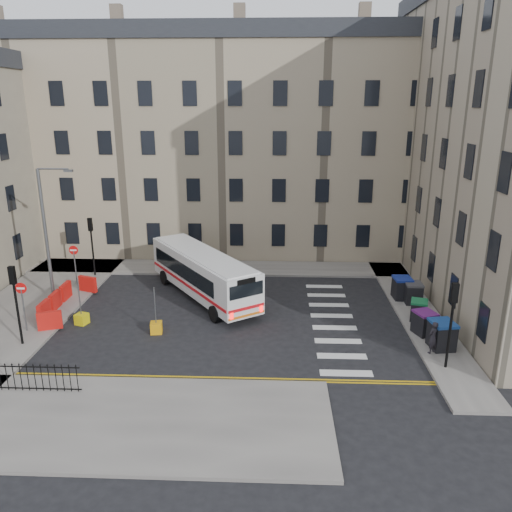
# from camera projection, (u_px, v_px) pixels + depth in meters

# --- Properties ---
(ground) EXTENTS (120.00, 120.00, 0.00)m
(ground) POSITION_uv_depth(u_px,v_px,m) (262.00, 317.00, 28.56)
(ground) COLOR black
(ground) RESTS_ON ground
(pavement_north) EXTENTS (36.00, 3.20, 0.15)m
(pavement_north) POSITION_uv_depth(u_px,v_px,m) (185.00, 267.00, 36.98)
(pavement_north) COLOR slate
(pavement_north) RESTS_ON ground
(pavement_east) EXTENTS (2.40, 26.00, 0.15)m
(pavement_east) POSITION_uv_depth(u_px,v_px,m) (404.00, 293.00, 32.01)
(pavement_east) COLOR slate
(pavement_east) RESTS_ON ground
(pavement_west) EXTENTS (6.00, 22.00, 0.15)m
(pavement_west) POSITION_uv_depth(u_px,v_px,m) (31.00, 306.00, 30.04)
(pavement_west) COLOR slate
(pavement_west) RESTS_ON ground
(pavement_sw) EXTENTS (20.00, 6.00, 0.15)m
(pavement_sw) POSITION_uv_depth(u_px,v_px,m) (74.00, 419.00, 19.26)
(pavement_sw) COLOR slate
(pavement_sw) RESTS_ON ground
(terrace_north) EXTENTS (38.30, 10.80, 17.20)m
(terrace_north) POSITION_uv_depth(u_px,v_px,m) (183.00, 143.00, 41.09)
(terrace_north) COLOR tan
(terrace_north) RESTS_ON ground
(traffic_light_east) EXTENTS (0.28, 0.22, 4.10)m
(traffic_light_east) POSITION_uv_depth(u_px,v_px,m) (452.00, 312.00, 22.13)
(traffic_light_east) COLOR black
(traffic_light_east) RESTS_ON pavement_east
(traffic_light_nw) EXTENTS (0.28, 0.22, 4.10)m
(traffic_light_nw) POSITION_uv_depth(u_px,v_px,m) (91.00, 238.00, 34.39)
(traffic_light_nw) COLOR black
(traffic_light_nw) RESTS_ON pavement_west
(traffic_light_sw) EXTENTS (0.28, 0.22, 4.10)m
(traffic_light_sw) POSITION_uv_depth(u_px,v_px,m) (15.00, 293.00, 24.36)
(traffic_light_sw) COLOR black
(traffic_light_sw) RESTS_ON pavement_west
(streetlamp) EXTENTS (0.50, 0.22, 8.14)m
(streetlamp) POSITION_uv_depth(u_px,v_px,m) (46.00, 233.00, 29.70)
(streetlamp) COLOR #595B5E
(streetlamp) RESTS_ON pavement_west
(no_entry_north) EXTENTS (0.60, 0.08, 3.00)m
(no_entry_north) POSITION_uv_depth(u_px,v_px,m) (74.00, 257.00, 32.73)
(no_entry_north) COLOR #595B5E
(no_entry_north) RESTS_ON pavement_west
(no_entry_south) EXTENTS (0.60, 0.08, 3.00)m
(no_entry_south) POSITION_uv_depth(u_px,v_px,m) (22.00, 297.00, 26.05)
(no_entry_south) COLOR #595B5E
(no_entry_south) RESTS_ON pavement_west
(roadworks_barriers) EXTENTS (1.66, 6.26, 1.00)m
(roadworks_barriers) POSITION_uv_depth(u_px,v_px,m) (61.00, 300.00, 29.30)
(roadworks_barriers) COLOR red
(roadworks_barriers) RESTS_ON pavement_west
(bus) EXTENTS (7.90, 9.91, 2.84)m
(bus) POSITION_uv_depth(u_px,v_px,m) (203.00, 272.00, 31.13)
(bus) COLOR silver
(bus) RESTS_ON ground
(wheelie_bin_a) EXTENTS (1.28, 1.42, 1.40)m
(wheelie_bin_a) POSITION_uv_depth(u_px,v_px,m) (442.00, 335.00, 24.52)
(wheelie_bin_a) COLOR black
(wheelie_bin_a) RESTS_ON pavement_east
(wheelie_bin_b) EXTENTS (1.29, 1.38, 1.23)m
(wheelie_bin_b) POSITION_uv_depth(u_px,v_px,m) (424.00, 323.00, 26.06)
(wheelie_bin_b) COLOR black
(wheelie_bin_b) RESTS_ON pavement_east
(wheelie_bin_c) EXTENTS (1.15, 1.24, 1.13)m
(wheelie_bin_c) POSITION_uv_depth(u_px,v_px,m) (419.00, 310.00, 27.76)
(wheelie_bin_c) COLOR black
(wheelie_bin_c) RESTS_ON pavement_east
(wheelie_bin_d) EXTENTS (1.04, 1.18, 1.27)m
(wheelie_bin_d) POSITION_uv_depth(u_px,v_px,m) (413.00, 293.00, 30.11)
(wheelie_bin_d) COLOR black
(wheelie_bin_d) RESTS_ON pavement_east
(wheelie_bin_e) EXTENTS (1.12, 1.27, 1.35)m
(wheelie_bin_e) POSITION_uv_depth(u_px,v_px,m) (402.00, 288.00, 30.79)
(wheelie_bin_e) COLOR black
(wheelie_bin_e) RESTS_ON pavement_east
(pedestrian) EXTENTS (0.71, 0.66, 1.62)m
(pedestrian) POSITION_uv_depth(u_px,v_px,m) (433.00, 338.00, 23.99)
(pedestrian) COLOR black
(pedestrian) RESTS_ON pavement_east
(bollard_yellow) EXTENTS (0.76, 0.76, 0.60)m
(bollard_yellow) POSITION_uv_depth(u_px,v_px,m) (82.00, 319.00, 27.64)
(bollard_yellow) COLOR #D7C50B
(bollard_yellow) RESTS_ON ground
(bollard_chevron) EXTENTS (0.69, 0.69, 0.60)m
(bollard_chevron) POSITION_uv_depth(u_px,v_px,m) (156.00, 328.00, 26.58)
(bollard_chevron) COLOR orange
(bollard_chevron) RESTS_ON ground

